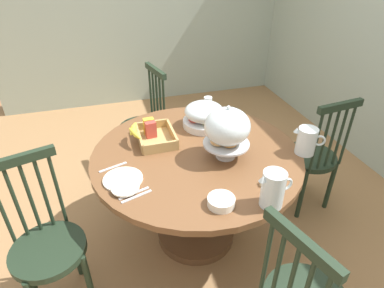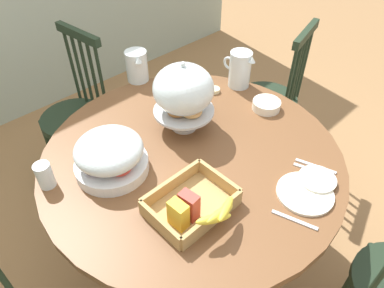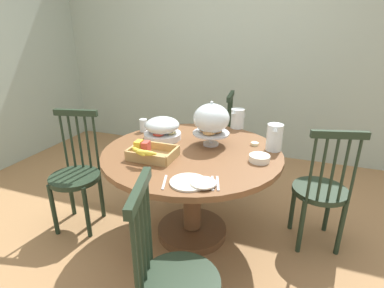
# 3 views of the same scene
# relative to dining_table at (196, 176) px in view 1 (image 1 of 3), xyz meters

# --- Properties ---
(ground_plane) EXTENTS (10.00, 10.00, 0.00)m
(ground_plane) POSITION_rel_dining_table_xyz_m (-0.14, 0.07, -0.55)
(ground_plane) COLOR #997047
(dining_table) EXTENTS (1.32, 1.32, 0.74)m
(dining_table) POSITION_rel_dining_table_xyz_m (0.00, 0.00, 0.00)
(dining_table) COLOR brown
(dining_table) RESTS_ON ground_plane
(windsor_chair_near_window) EXTENTS (0.40, 0.40, 0.97)m
(windsor_chair_near_window) POSITION_rel_dining_table_xyz_m (-0.08, 0.95, -0.10)
(windsor_chair_near_window) COLOR #1E2D1E
(windsor_chair_near_window) RESTS_ON ground_plane
(windsor_chair_by_cabinet) EXTENTS (0.42, 0.41, 0.97)m
(windsor_chair_by_cabinet) POSITION_rel_dining_table_xyz_m (-0.94, -0.19, -0.10)
(windsor_chair_by_cabinet) COLOR #1E2D1E
(windsor_chair_by_cabinet) RESTS_ON ground_plane
(windsor_chair_facing_door) EXTENTS (0.42, 0.42, 0.97)m
(windsor_chair_facing_door) POSITION_rel_dining_table_xyz_m (0.25, -0.93, -0.10)
(windsor_chair_facing_door) COLOR #1E2D1E
(windsor_chair_facing_door) RESTS_ON ground_plane
(pastry_stand_with_dome) EXTENTS (0.28, 0.28, 0.34)m
(pastry_stand_with_dome) POSITION_rel_dining_table_xyz_m (0.10, 0.16, 0.39)
(pastry_stand_with_dome) COLOR silver
(pastry_stand_with_dome) RESTS_ON dining_table
(fruit_platter_covered) EXTENTS (0.30, 0.30, 0.18)m
(fruit_platter_covered) POSITION_rel_dining_table_xyz_m (-0.31, 0.15, 0.28)
(fruit_platter_covered) COLOR silver
(fruit_platter_covered) RESTS_ON dining_table
(orange_juice_pitcher) EXTENTS (0.12, 0.20, 0.20)m
(orange_juice_pitcher) POSITION_rel_dining_table_xyz_m (0.56, 0.22, 0.28)
(orange_juice_pitcher) COLOR silver
(orange_juice_pitcher) RESTS_ON dining_table
(milk_pitcher) EXTENTS (0.12, 0.19, 0.17)m
(milk_pitcher) POSITION_rel_dining_table_xyz_m (0.20, 0.64, 0.27)
(milk_pitcher) COLOR silver
(milk_pitcher) RESTS_ON dining_table
(cereal_basket) EXTENTS (0.32, 0.30, 0.12)m
(cereal_basket) POSITION_rel_dining_table_xyz_m (-0.22, -0.24, 0.23)
(cereal_basket) COLOR tan
(cereal_basket) RESTS_ON dining_table
(china_plate_large) EXTENTS (0.22, 0.22, 0.01)m
(china_plate_large) POSITION_rel_dining_table_xyz_m (0.15, -0.47, 0.20)
(china_plate_large) COLOR white
(china_plate_large) RESTS_ON dining_table
(china_plate_small) EXTENTS (0.15, 0.15, 0.01)m
(china_plate_small) POSITION_rel_dining_table_xyz_m (0.24, -0.47, 0.21)
(china_plate_small) COLOR white
(china_plate_small) RESTS_ON china_plate_large
(cereal_bowl) EXTENTS (0.14, 0.14, 0.04)m
(cereal_bowl) POSITION_rel_dining_table_xyz_m (0.49, -0.02, 0.21)
(cereal_bowl) COLOR white
(cereal_bowl) RESTS_ON dining_table
(drinking_glass) EXTENTS (0.06, 0.06, 0.11)m
(drinking_glass) POSITION_rel_dining_table_xyz_m (-0.54, 0.26, 0.25)
(drinking_glass) COLOR silver
(drinking_glass) RESTS_ON dining_table
(butter_dish) EXTENTS (0.06, 0.06, 0.02)m
(butter_dish) POSITION_rel_dining_table_xyz_m (0.42, 0.26, 0.20)
(butter_dish) COLOR beige
(butter_dish) RESTS_ON dining_table
(table_knife) EXTENTS (0.07, 0.17, 0.01)m
(table_knife) POSITION_rel_dining_table_xyz_m (0.29, -0.43, 0.19)
(table_knife) COLOR silver
(table_knife) RESTS_ON dining_table
(dinner_fork) EXTENTS (0.07, 0.17, 0.01)m
(dinner_fork) POSITION_rel_dining_table_xyz_m (0.31, -0.42, 0.19)
(dinner_fork) COLOR silver
(dinner_fork) RESTS_ON dining_table
(soup_spoon) EXTENTS (0.07, 0.17, 0.01)m
(soup_spoon) POSITION_rel_dining_table_xyz_m (0.02, -0.52, 0.19)
(soup_spoon) COLOR silver
(soup_spoon) RESTS_ON dining_table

